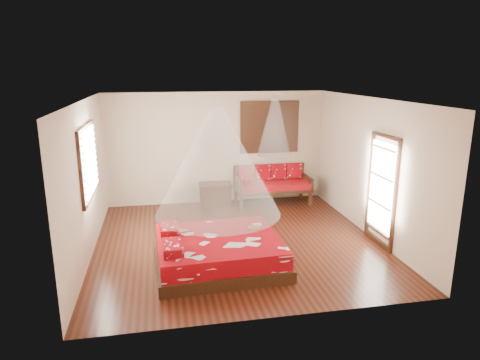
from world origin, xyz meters
TOP-DOWN VIEW (x-y plane):
  - room at (0.00, 0.00)m, footprint 5.54×5.54m
  - bed at (-0.52, -0.95)m, footprint 2.25×2.05m
  - daybed at (1.36, 2.39)m, footprint 1.89×0.84m
  - storage_chest at (-0.10, 2.45)m, footprint 0.83×0.62m
  - shutter_panel at (1.36, 2.72)m, footprint 1.52×0.06m
  - window_left at (-2.71, 0.20)m, footprint 0.10×1.74m
  - glazed_door at (2.72, -0.60)m, footprint 0.08×1.02m
  - wine_tray at (0.20, -0.64)m, footprint 0.23×0.23m
  - mosquito_net_main at (-0.50, -0.95)m, footprint 2.12×2.12m
  - mosquito_net_daybed at (1.36, 2.25)m, footprint 0.82×0.82m

SIDE VIEW (x-z plane):
  - bed at x=-0.52m, z-range -0.07..0.58m
  - storage_chest at x=-0.10m, z-range 0.00..0.55m
  - daybed at x=1.36m, z-range 0.04..1.01m
  - wine_tray at x=0.20m, z-range 0.45..0.65m
  - glazed_door at x=2.72m, z-range -0.01..2.15m
  - room at x=0.00m, z-range -0.02..2.82m
  - window_left at x=-2.71m, z-range 1.03..2.37m
  - mosquito_net_main at x=-0.50m, z-range 0.95..2.75m
  - shutter_panel at x=1.36m, z-range 1.24..2.56m
  - mosquito_net_daybed at x=1.36m, z-range 1.25..2.75m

